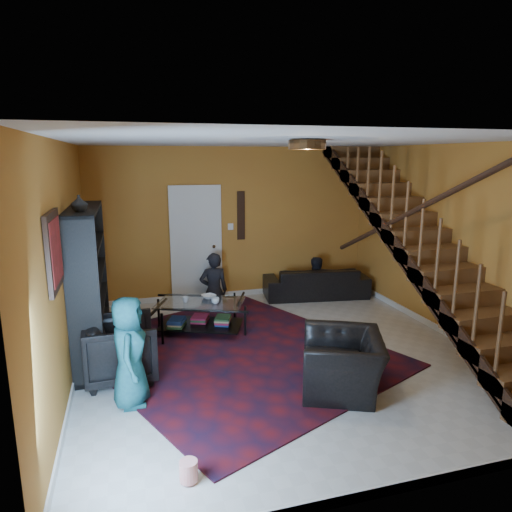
{
  "coord_description": "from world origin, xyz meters",
  "views": [
    {
      "loc": [
        -1.9,
        -5.45,
        2.61
      ],
      "look_at": [
        -0.23,
        0.4,
        1.29
      ],
      "focal_mm": 32.0,
      "sensor_mm": 36.0,
      "label": 1
    }
  ],
  "objects_px": {
    "bookshelf": "(90,287)",
    "coffee_table": "(201,315)",
    "armchair_left": "(121,349)",
    "armchair_right": "(342,363)",
    "sofa": "(316,282)"
  },
  "relations": [
    {
      "from": "armchair_left",
      "to": "coffee_table",
      "type": "xyz_separation_m",
      "value": [
        1.15,
        1.21,
        -0.09
      ]
    },
    {
      "from": "sofa",
      "to": "coffee_table",
      "type": "height_order",
      "value": "sofa"
    },
    {
      "from": "bookshelf",
      "to": "sofa",
      "type": "xyz_separation_m",
      "value": [
        3.9,
        1.7,
        -0.68
      ]
    },
    {
      "from": "armchair_left",
      "to": "coffee_table",
      "type": "relative_size",
      "value": 0.57
    },
    {
      "from": "armchair_right",
      "to": "bookshelf",
      "type": "bearing_deg",
      "value": -98.78
    },
    {
      "from": "bookshelf",
      "to": "armchair_right",
      "type": "xyz_separation_m",
      "value": [
        2.77,
        -1.7,
        -0.64
      ]
    },
    {
      "from": "armchair_left",
      "to": "armchair_right",
      "type": "height_order",
      "value": "armchair_left"
    },
    {
      "from": "bookshelf",
      "to": "armchair_left",
      "type": "relative_size",
      "value": 2.42
    },
    {
      "from": "coffee_table",
      "to": "armchair_left",
      "type": "bearing_deg",
      "value": -133.67
    },
    {
      "from": "armchair_left",
      "to": "coffee_table",
      "type": "distance_m",
      "value": 1.67
    },
    {
      "from": "bookshelf",
      "to": "sofa",
      "type": "height_order",
      "value": "bookshelf"
    },
    {
      "from": "sofa",
      "to": "armchair_right",
      "type": "height_order",
      "value": "armchair_right"
    },
    {
      "from": "bookshelf",
      "to": "coffee_table",
      "type": "relative_size",
      "value": 1.38
    },
    {
      "from": "sofa",
      "to": "coffee_table",
      "type": "bearing_deg",
      "value": 35.12
    },
    {
      "from": "armchair_right",
      "to": "coffee_table",
      "type": "relative_size",
      "value": 0.69
    }
  ]
}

